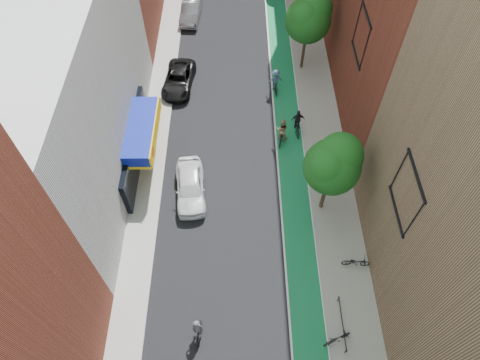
{
  "coord_description": "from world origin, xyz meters",
  "views": [
    {
      "loc": [
        0.18,
        -5.01,
        23.95
      ],
      "look_at": [
        0.3,
        11.18,
        1.5
      ],
      "focal_mm": 32.0,
      "sensor_mm": 36.0,
      "label": 1
    }
  ],
  "objects_px": {
    "cyclist_lead": "(198,331)",
    "cyclist_lane_mid": "(297,124)",
    "parked_car_black": "(179,79)",
    "cyclist_lane_near": "(282,133)",
    "parked_car_white": "(190,186)",
    "parked_car_silver": "(191,10)",
    "cyclist_lane_far": "(275,82)"
  },
  "relations": [
    {
      "from": "parked_car_white",
      "to": "parked_car_black",
      "type": "bearing_deg",
      "value": 92.65
    },
    {
      "from": "parked_car_white",
      "to": "cyclist_lane_mid",
      "type": "xyz_separation_m",
      "value": [
        7.58,
        5.56,
        -0.04
      ]
    },
    {
      "from": "parked_car_silver",
      "to": "cyclist_lane_near",
      "type": "bearing_deg",
      "value": -59.5
    },
    {
      "from": "cyclist_lead",
      "to": "cyclist_lane_far",
      "type": "relative_size",
      "value": 1.02
    },
    {
      "from": "parked_car_black",
      "to": "cyclist_lane_near",
      "type": "height_order",
      "value": "cyclist_lane_near"
    },
    {
      "from": "parked_car_silver",
      "to": "cyclist_lead",
      "type": "distance_m",
      "value": 29.75
    },
    {
      "from": "cyclist_lead",
      "to": "cyclist_lane_mid",
      "type": "height_order",
      "value": "cyclist_lead"
    },
    {
      "from": "parked_car_black",
      "to": "cyclist_lane_mid",
      "type": "distance_m",
      "value": 10.5
    },
    {
      "from": "parked_car_silver",
      "to": "cyclist_lane_mid",
      "type": "bearing_deg",
      "value": -54.33
    },
    {
      "from": "parked_car_white",
      "to": "cyclist_lead",
      "type": "height_order",
      "value": "cyclist_lead"
    },
    {
      "from": "cyclist_lead",
      "to": "cyclist_lane_near",
      "type": "xyz_separation_m",
      "value": [
        5.39,
        13.96,
        0.24
      ]
    },
    {
      "from": "cyclist_lane_mid",
      "to": "cyclist_lane_far",
      "type": "distance_m",
      "value": 4.66
    },
    {
      "from": "cyclist_lead",
      "to": "cyclist_lane_mid",
      "type": "relative_size",
      "value": 1.01
    },
    {
      "from": "parked_car_white",
      "to": "parked_car_silver",
      "type": "bearing_deg",
      "value": 87.34
    },
    {
      "from": "parked_car_black",
      "to": "cyclist_lane_mid",
      "type": "relative_size",
      "value": 2.36
    },
    {
      "from": "parked_car_white",
      "to": "cyclist_lane_far",
      "type": "bearing_deg",
      "value": 52.33
    },
    {
      "from": "parked_car_white",
      "to": "parked_car_silver",
      "type": "distance_m",
      "value": 20.3
    },
    {
      "from": "cyclist_lead",
      "to": "cyclist_lane_near",
      "type": "bearing_deg",
      "value": -104.5
    },
    {
      "from": "cyclist_lane_near",
      "to": "parked_car_white",
      "type": "bearing_deg",
      "value": 50.63
    },
    {
      "from": "parked_car_white",
      "to": "cyclist_lead",
      "type": "bearing_deg",
      "value": -89.98
    },
    {
      "from": "parked_car_black",
      "to": "cyclist_lane_near",
      "type": "xyz_separation_m",
      "value": [
        7.96,
        -6.11,
        0.3
      ]
    },
    {
      "from": "cyclist_lead",
      "to": "parked_car_silver",
      "type": "bearing_deg",
      "value": -79.33
    },
    {
      "from": "parked_car_black",
      "to": "cyclist_lane_far",
      "type": "xyz_separation_m",
      "value": [
        7.8,
        -0.66,
        0.25
      ]
    },
    {
      "from": "parked_car_black",
      "to": "parked_car_silver",
      "type": "xyz_separation_m",
      "value": [
        0.46,
        9.61,
        0.1
      ]
    },
    {
      "from": "cyclist_lead",
      "to": "cyclist_lane_mid",
      "type": "xyz_separation_m",
      "value": [
        6.61,
        14.96,
        0.03
      ]
    },
    {
      "from": "parked_car_white",
      "to": "parked_car_black",
      "type": "distance_m",
      "value": 10.78
    },
    {
      "from": "parked_car_white",
      "to": "cyclist_lead",
      "type": "xyz_separation_m",
      "value": [
        0.97,
        -9.4,
        -0.07
      ]
    },
    {
      "from": "cyclist_lane_mid",
      "to": "parked_car_black",
      "type": "bearing_deg",
      "value": -32.56
    },
    {
      "from": "cyclist_lead",
      "to": "cyclist_lane_mid",
      "type": "bearing_deg",
      "value": -107.24
    },
    {
      "from": "parked_car_black",
      "to": "cyclist_lead",
      "type": "distance_m",
      "value": 20.23
    },
    {
      "from": "cyclist_lane_far",
      "to": "parked_car_white",
      "type": "bearing_deg",
      "value": 51.47
    },
    {
      "from": "cyclist_lane_mid",
      "to": "cyclist_lead",
      "type": "bearing_deg",
      "value": 62.64
    }
  ]
}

